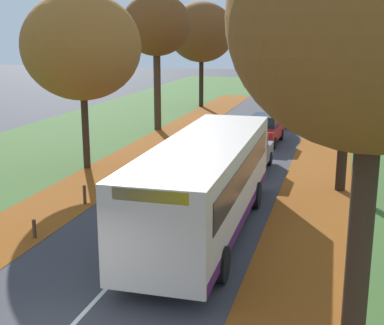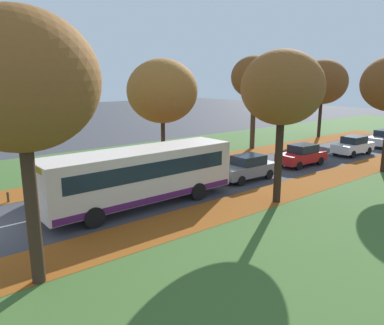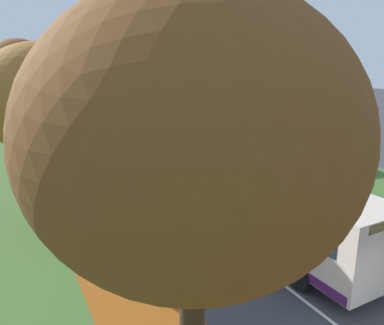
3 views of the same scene
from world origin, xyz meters
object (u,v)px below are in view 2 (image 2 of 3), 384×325
(tree_left_far, at_px, (323,82))
(car_red_following, at_px, (302,155))
(tree_right_nearest, at_px, (19,82))
(car_grey_lead, at_px, (247,168))
(bollard_second, at_px, (8,197))
(bollard_fourth, at_px, (122,175))
(car_white_third_in_line, at_px, (353,146))
(tree_left_mid, at_px, (254,78))
(bollard_third, at_px, (70,185))
(bus, at_px, (140,174))
(tree_left_near, at_px, (162,91))
(tree_right_near, at_px, (282,88))

(tree_left_far, height_order, car_red_following, tree_left_far)
(tree_right_nearest, height_order, car_grey_lead, tree_right_nearest)
(bollard_second, xyz_separation_m, car_red_following, (4.77, 19.61, 0.53))
(tree_right_nearest, height_order, bollard_fourth, tree_right_nearest)
(tree_right_nearest, relative_size, car_white_third_in_line, 2.02)
(tree_left_far, relative_size, bollard_fourth, 12.02)
(tree_left_mid, distance_m, tree_left_far, 11.18)
(tree_left_mid, bearing_deg, bollard_third, -82.52)
(bollard_second, bearing_deg, bollard_third, 90.30)
(tree_left_mid, bearing_deg, bus, -66.14)
(tree_left_near, distance_m, tree_right_near, 11.45)
(bollard_third, relative_size, bollard_fourth, 0.83)
(tree_left_mid, distance_m, bollard_third, 19.80)
(bollard_fourth, bearing_deg, bollard_second, -89.67)
(car_grey_lead, height_order, car_red_following, same)
(bollard_second, distance_m, bollard_third, 3.45)
(tree_right_nearest, distance_m, bollard_third, 12.12)
(bus, bearing_deg, car_grey_lead, 90.20)
(tree_left_near, bearing_deg, tree_right_nearest, -48.21)
(tree_right_nearest, xyz_separation_m, car_grey_lead, (-4.38, 14.66, -5.61))
(tree_left_mid, xyz_separation_m, car_red_following, (7.24, -2.47, -5.74))
(tree_left_mid, relative_size, bollard_fourth, 12.01)
(tree_right_nearest, height_order, bollard_second, tree_right_nearest)
(bollard_third, bearing_deg, car_grey_lead, 63.49)
(car_red_following, relative_size, car_white_third_in_line, 1.01)
(tree_left_mid, distance_m, bus, 18.99)
(tree_right_near, xyz_separation_m, bollard_third, (-9.06, -7.83, -5.72))
(tree_left_mid, distance_m, car_grey_lead, 12.78)
(bollard_second, bearing_deg, tree_right_nearest, -7.84)
(tree_right_near, distance_m, bus, 8.44)
(bollard_fourth, height_order, car_grey_lead, car_grey_lead)
(bollard_second, bearing_deg, tree_left_mid, 96.36)
(car_red_following, bearing_deg, tree_right_nearest, -77.74)
(car_red_following, bearing_deg, bollard_second, -103.68)
(tree_left_mid, relative_size, tree_left_far, 1.00)
(car_grey_lead, bearing_deg, tree_right_nearest, -73.37)
(tree_left_mid, bearing_deg, bollard_second, -83.64)
(bollard_third, bearing_deg, car_red_following, 73.48)
(tree_right_nearest, relative_size, bollard_third, 14.46)
(car_grey_lead, bearing_deg, tree_left_far, 110.49)
(tree_left_mid, bearing_deg, car_white_third_in_line, 30.58)
(tree_right_nearest, relative_size, tree_right_near, 1.08)
(tree_left_far, bearing_deg, bollard_second, -85.72)
(tree_left_far, xyz_separation_m, car_red_following, (7.26, -13.64, -5.28))
(tree_left_mid, distance_m, tree_right_near, 15.78)
(tree_right_near, bearing_deg, car_red_following, 117.13)
(bollard_third, bearing_deg, bollard_second, -89.70)
(tree_left_near, distance_m, bollard_fourth, 7.53)
(tree_right_nearest, distance_m, bollard_fourth, 13.83)
(tree_right_nearest, distance_m, car_grey_lead, 16.30)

